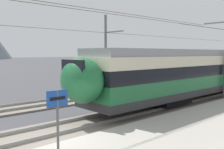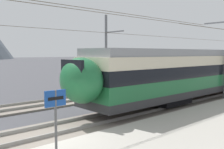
{
  "view_description": "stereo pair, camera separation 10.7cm",
  "coord_description": "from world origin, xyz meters",
  "px_view_note": "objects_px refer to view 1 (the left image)",
  "views": [
    {
      "loc": [
        -4.64,
        -8.85,
        3.6
      ],
      "look_at": [
        7.11,
        4.2,
        2.12
      ],
      "focal_mm": 40.82,
      "sensor_mm": 36.0,
      "label": 1
    },
    {
      "loc": [
        -4.56,
        -8.92,
        3.6
      ],
      "look_at": [
        7.11,
        4.2,
        2.12
      ],
      "focal_mm": 40.82,
      "sensor_mm": 36.0,
      "label": 2
    }
  ],
  "objects_px": {
    "catenary_mast_mid": "(224,50)",
    "catenary_mast_far_side": "(107,51)",
    "train_far_track": "(212,64)",
    "platform_sign": "(57,108)"
  },
  "relations": [
    {
      "from": "platform_sign",
      "to": "catenary_mast_far_side",
      "type": "bearing_deg",
      "value": 43.82
    },
    {
      "from": "catenary_mast_mid",
      "to": "catenary_mast_far_side",
      "type": "distance_m",
      "value": 10.09
    },
    {
      "from": "catenary_mast_far_side",
      "to": "platform_sign",
      "type": "bearing_deg",
      "value": -136.18
    },
    {
      "from": "catenary_mast_mid",
      "to": "platform_sign",
      "type": "height_order",
      "value": "catenary_mast_mid"
    },
    {
      "from": "train_far_track",
      "to": "catenary_mast_mid",
      "type": "relative_size",
      "value": 0.7
    },
    {
      "from": "train_far_track",
      "to": "platform_sign",
      "type": "relative_size",
      "value": 14.61
    },
    {
      "from": "train_far_track",
      "to": "catenary_mast_far_side",
      "type": "height_order",
      "value": "catenary_mast_far_side"
    },
    {
      "from": "catenary_mast_mid",
      "to": "catenary_mast_far_side",
      "type": "xyz_separation_m",
      "value": [
        -3.39,
        9.5,
        -0.1
      ]
    },
    {
      "from": "platform_sign",
      "to": "catenary_mast_mid",
      "type": "bearing_deg",
      "value": 6.7
    },
    {
      "from": "catenary_mast_far_side",
      "to": "platform_sign",
      "type": "relative_size",
      "value": 20.83
    }
  ]
}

